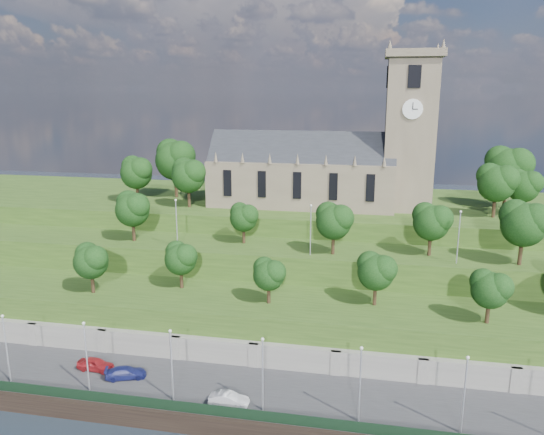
% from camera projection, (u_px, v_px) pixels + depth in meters
% --- Properties ---
extents(promenade, '(160.00, 12.00, 2.00)m').
position_uv_depth(promenade, '(287.00, 402.00, 59.26)').
color(promenade, '#2D2D30').
rests_on(promenade, ground).
extents(quay_wall, '(160.00, 0.50, 2.20)m').
position_uv_depth(quay_wall, '(277.00, 435.00, 53.47)').
color(quay_wall, black).
rests_on(quay_wall, ground).
extents(fence, '(160.00, 0.10, 1.20)m').
position_uv_depth(fence, '(278.00, 418.00, 53.73)').
color(fence, black).
rests_on(fence, promenade).
extents(retaining_wall, '(160.00, 2.10, 5.00)m').
position_uv_depth(retaining_wall, '(295.00, 363.00, 64.61)').
color(retaining_wall, slate).
rests_on(retaining_wall, ground).
extents(embankment_lower, '(160.00, 12.00, 8.00)m').
position_uv_depth(embankment_lower, '(302.00, 331.00, 70.01)').
color(embankment_lower, '#2A4517').
rests_on(embankment_lower, ground).
extents(embankment_upper, '(160.00, 10.00, 12.00)m').
position_uv_depth(embankment_upper, '(312.00, 287.00, 80.03)').
color(embankment_upper, '#2A4517').
rests_on(embankment_upper, ground).
extents(hilltop, '(160.00, 32.00, 15.00)m').
position_uv_depth(hilltop, '(325.00, 240.00, 99.71)').
color(hilltop, '#2A4517').
rests_on(hilltop, ground).
extents(church, '(38.60, 12.35, 27.60)m').
position_uv_depth(church, '(330.00, 163.00, 92.20)').
color(church, brown).
rests_on(church, hilltop).
extents(trees_lower, '(67.78, 9.06, 8.16)m').
position_uv_depth(trees_lower, '(350.00, 270.00, 67.08)').
color(trees_lower, black).
rests_on(trees_lower, embankment_lower).
extents(trees_upper, '(62.34, 8.07, 8.83)m').
position_uv_depth(trees_upper, '(349.00, 217.00, 75.36)').
color(trees_upper, black).
rests_on(trees_upper, embankment_upper).
extents(trees_hilltop, '(71.63, 16.46, 11.02)m').
position_uv_depth(trees_hilltop, '(322.00, 169.00, 92.25)').
color(trees_hilltop, black).
rests_on(trees_hilltop, hilltop).
extents(lamp_posts_promenade, '(60.36, 0.36, 8.35)m').
position_uv_depth(lamp_posts_promenade, '(263.00, 369.00, 54.93)').
color(lamp_posts_promenade, '#B2B2B7').
rests_on(lamp_posts_promenade, promenade).
extents(lamp_posts_upper, '(40.36, 0.36, 7.39)m').
position_uv_depth(lamp_posts_upper, '(311.00, 226.00, 74.74)').
color(lamp_posts_upper, '#B2B2B7').
rests_on(lamp_posts_upper, embankment_upper).
extents(car_left, '(4.52, 2.02, 1.51)m').
position_uv_depth(car_left, '(95.00, 364.00, 63.92)').
color(car_left, maroon).
rests_on(car_left, promenade).
extents(car_middle, '(4.31, 1.55, 1.41)m').
position_uv_depth(car_middle, '(229.00, 399.00, 56.78)').
color(car_middle, '#A9A8AD').
rests_on(car_middle, promenade).
extents(car_right, '(5.07, 3.37, 1.36)m').
position_uv_depth(car_right, '(126.00, 373.00, 62.16)').
color(car_right, navy).
rests_on(car_right, promenade).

